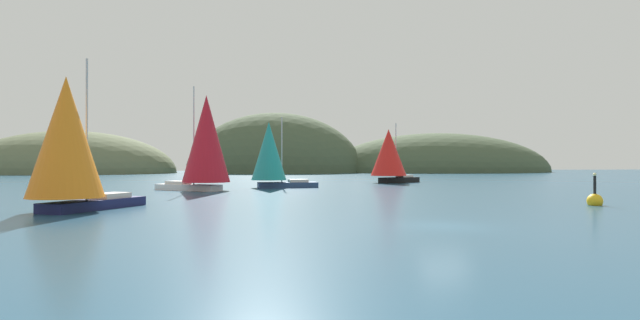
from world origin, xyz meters
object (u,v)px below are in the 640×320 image
at_px(sailboat_crimson_sail, 205,141).
at_px(sailboat_orange_sail, 68,142).
at_px(sailboat_teal_sail, 271,154).
at_px(channel_buoy, 595,200).

height_order(sailboat_crimson_sail, sailboat_orange_sail, sailboat_crimson_sail).
relative_size(sailboat_crimson_sail, sailboat_teal_sail, 1.32).
xyz_separation_m(sailboat_teal_sail, channel_buoy, (21.14, -30.03, -3.85)).
distance_m(sailboat_crimson_sail, channel_buoy, 38.15).
relative_size(sailboat_teal_sail, sailboat_orange_sail, 0.88).
height_order(sailboat_crimson_sail, channel_buoy, sailboat_crimson_sail).
xyz_separation_m(sailboat_orange_sail, channel_buoy, (36.38, -1.54, -4.08)).
xyz_separation_m(sailboat_crimson_sail, channel_buoy, (28.84, -24.44, -5.17)).
bearing_deg(sailboat_crimson_sail, channel_buoy, -40.28).
distance_m(sailboat_orange_sail, channel_buoy, 36.64).
bearing_deg(channel_buoy, sailboat_orange_sail, 177.58).
bearing_deg(sailboat_teal_sail, sailboat_crimson_sail, -144.01).
distance_m(sailboat_teal_sail, channel_buoy, 36.92).
bearing_deg(channel_buoy, sailboat_crimson_sail, 139.72).
relative_size(sailboat_crimson_sail, channel_buoy, 4.43).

